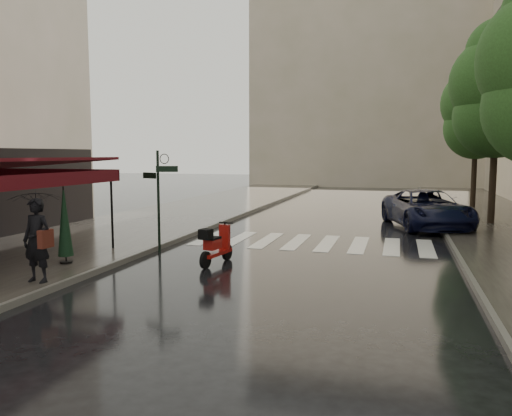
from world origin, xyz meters
The scene contains 14 objects.
ground centered at (0.00, 0.00, 0.00)m, with size 120.00×120.00×0.00m, color black.
sidewalk_near centered at (-4.50, 12.00, 0.06)m, with size 6.00×60.00×0.12m, color #38332D.
sidewalk_far centered at (10.25, 12.00, 0.06)m, with size 5.50×60.00×0.12m, color #38332D.
curb_near centered at (-1.45, 12.00, 0.07)m, with size 0.12×60.00×0.16m, color #595651.
curb_far centered at (7.45, 12.00, 0.07)m, with size 0.12×60.00×0.16m, color #595651.
crosswalk centered at (2.98, 6.00, 0.01)m, with size 7.85×3.20×0.01m.
signpost centered at (-1.19, 3.00, 1.83)m, with size 1.17×0.29×3.10m.
backdrop_building centered at (3.00, 38.00, 10.00)m, with size 22.00×6.00×20.00m, color tan.
tree_mid centered at (9.50, 12.00, 5.59)m, with size 3.80×3.80×8.34m.
tree_far centered at (9.70, 19.00, 5.46)m, with size 3.80×3.80×8.16m.
pedestrian_with_umbrella centered at (-2.00, -1.35, 1.83)m, with size 1.19×1.21×2.58m.
scooter centered at (1.03, 1.92, 0.51)m, with size 0.57×1.66×1.09m.
parked_car centered at (6.88, 10.80, 0.77)m, with size 2.55×5.53×1.54m, color black.
parasol_back centered at (-2.65, 0.50, 1.25)m, with size 0.39×0.39×2.11m.
Camera 1 is at (5.76, -10.57, 2.99)m, focal length 35.00 mm.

